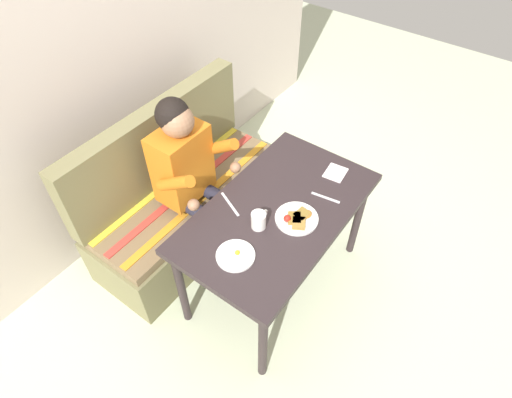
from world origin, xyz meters
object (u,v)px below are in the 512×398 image
at_px(napkin, 335,173).
at_px(table, 277,219).
at_px(plate_eggs, 236,255).
at_px(fork, 326,198).
at_px(couch, 185,199).
at_px(plate_breakfast, 297,218).
at_px(knife, 230,204).
at_px(person, 191,171).
at_px(coffee_mug, 259,220).

bearing_deg(napkin, table, 165.62).
distance_m(plate_eggs, fork, 0.64).
distance_m(table, couch, 0.83).
relative_size(plate_eggs, napkin, 1.44).
bearing_deg(plate_breakfast, knife, 109.19).
height_order(plate_breakfast, fork, plate_breakfast).
bearing_deg(napkin, knife, 148.46).
bearing_deg(knife, person, 103.27).
bearing_deg(napkin, plate_breakfast, -178.45).
relative_size(plate_eggs, fork, 1.17).
xyz_separation_m(table, knife, (-0.13, 0.24, 0.08)).
bearing_deg(knife, coffee_mug, -73.95).
relative_size(couch, fork, 8.47).
height_order(person, fork, person).
height_order(couch, plate_eggs, couch).
bearing_deg(napkin, couch, 116.92).
relative_size(plate_breakfast, knife, 1.18).
height_order(couch, knife, couch).
xyz_separation_m(person, knife, (-0.07, -0.35, -0.01)).
xyz_separation_m(table, couch, (0.00, 0.76, -0.32)).
xyz_separation_m(person, napkin, (0.51, -0.70, -0.01)).
distance_m(couch, coffee_mug, 0.89).
distance_m(fork, knife, 0.54).
relative_size(coffee_mug, knife, 0.59).
distance_m(table, fork, 0.30).
height_order(plate_breakfast, plate_eggs, plate_breakfast).
height_order(couch, coffee_mug, couch).
distance_m(person, knife, 0.36).
height_order(person, knife, person).
relative_size(fork, knife, 0.85).
relative_size(plate_breakfast, fork, 1.39).
height_order(plate_eggs, knife, plate_eggs).
xyz_separation_m(couch, coffee_mug, (-0.16, -0.75, 0.45)).
xyz_separation_m(plate_breakfast, coffee_mug, (-0.16, 0.14, 0.04)).
bearing_deg(person, knife, -100.73).
distance_m(plate_breakfast, fork, 0.24).
height_order(table, couch, couch).
distance_m(plate_breakfast, napkin, 0.45).
height_order(couch, napkin, couch).
bearing_deg(coffee_mug, table, -5.79).
xyz_separation_m(plate_breakfast, knife, (-0.13, 0.36, -0.01)).
xyz_separation_m(plate_eggs, coffee_mug, (0.23, 0.02, 0.04)).
height_order(coffee_mug, napkin, coffee_mug).
height_order(person, plate_breakfast, person).
distance_m(person, napkin, 0.87).
distance_m(person, plate_breakfast, 0.72).
relative_size(plate_breakfast, napkin, 1.71).
xyz_separation_m(coffee_mug, knife, (0.03, 0.22, -0.05)).
height_order(plate_eggs, coffee_mug, coffee_mug).
distance_m(couch, plate_eggs, 0.96).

